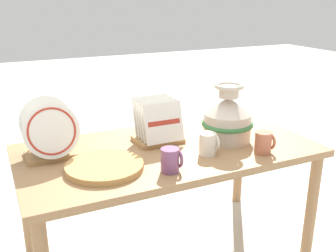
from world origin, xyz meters
name	(u,v)px	position (x,y,z in m)	size (l,w,h in m)	color
display_table	(168,160)	(0.00, 0.00, 0.54)	(1.42, 0.74, 0.61)	#9E754C
ceramic_vase	(228,118)	(0.31, -0.04, 0.73)	(0.26, 0.26, 0.29)	beige
dish_rack_round_plates	(50,134)	(-0.53, 0.12, 0.72)	(0.24, 0.22, 0.26)	tan
dish_rack_square_plates	(158,127)	(-0.01, 0.10, 0.69)	(0.23, 0.21, 0.22)	tan
wicker_charger_stack	(105,167)	(-0.35, -0.11, 0.62)	(0.33, 0.33, 0.03)	tan
mug_cream_glaze	(208,144)	(0.13, -0.16, 0.66)	(0.08, 0.08, 0.10)	silver
mug_plum_glaze	(171,160)	(-0.11, -0.25, 0.66)	(0.08, 0.08, 0.10)	#7A4770
mug_terracotta_glaze	(264,142)	(0.38, -0.25, 0.66)	(0.08, 0.08, 0.10)	#B76647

